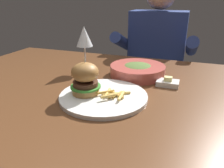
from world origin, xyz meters
TOP-DOWN VIEW (x-y plane):
  - dining_table at (0.00, 0.00)m, footprint 1.50×0.97m
  - main_plate at (0.03, -0.09)m, footprint 0.30×0.30m
  - burger_sandwich at (-0.03, -0.10)m, footprint 0.10×0.10m
  - fries_pile at (0.06, -0.09)m, footprint 0.11×0.09m
  - wine_glass at (-0.16, 0.16)m, footprint 0.07×0.07m
  - butter_dish at (0.22, 0.10)m, footprint 0.09×0.06m
  - soup_bowl at (0.08, 0.18)m, footprint 0.24×0.24m
  - diner_person at (0.08, 0.76)m, footprint 0.51×0.36m

SIDE VIEW (x-z plane):
  - diner_person at x=0.08m, z-range -0.02..1.15m
  - dining_table at x=0.00m, z-range 0.30..1.04m
  - main_plate at x=0.03m, z-range 0.74..0.75m
  - butter_dish at x=0.22m, z-range 0.73..0.77m
  - fries_pile at x=0.06m, z-range 0.75..0.77m
  - soup_bowl at x=0.08m, z-range 0.74..0.79m
  - burger_sandwich at x=-0.03m, z-range 0.75..0.87m
  - wine_glass at x=-0.16m, z-range 0.79..1.00m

